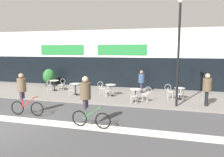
% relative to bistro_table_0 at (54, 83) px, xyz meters
% --- Properties ---
extents(ground_plane, '(120.00, 120.00, 0.00)m').
position_rel_bistro_table_0_xyz_m(ground_plane, '(1.91, -7.32, -0.65)').
color(ground_plane, '#424244').
extents(sidewalk_slab, '(40.00, 5.50, 0.12)m').
position_rel_bistro_table_0_xyz_m(sidewalk_slab, '(1.91, -0.07, -0.59)').
color(sidewalk_slab, slate).
rests_on(sidewalk_slab, ground).
extents(storefront_facade, '(40.00, 4.06, 4.73)m').
position_rel_bistro_table_0_xyz_m(storefront_facade, '(1.91, 4.64, 1.71)').
color(storefront_facade, beige).
rests_on(storefront_facade, ground).
extents(bike_lane_stripe, '(36.00, 0.70, 0.01)m').
position_rel_bistro_table_0_xyz_m(bike_lane_stripe, '(1.91, -6.30, -0.65)').
color(bike_lane_stripe, silver).
rests_on(bike_lane_stripe, ground).
extents(bistro_table_0, '(0.70, 0.70, 0.75)m').
position_rel_bistro_table_0_xyz_m(bistro_table_0, '(0.00, 0.00, 0.00)').
color(bistro_table_0, black).
rests_on(bistro_table_0, sidewalk_slab).
extents(bistro_table_1, '(0.70, 0.70, 0.76)m').
position_rel_bistro_table_0_xyz_m(bistro_table_1, '(2.20, -1.02, 0.01)').
color(bistro_table_1, black).
rests_on(bistro_table_1, sidewalk_slab).
extents(bistro_table_2, '(0.68, 0.68, 0.73)m').
position_rel_bistro_table_0_xyz_m(bistro_table_2, '(4.56, -0.67, -0.01)').
color(bistro_table_2, black).
rests_on(bistro_table_2, sidewalk_slab).
extents(bistro_table_3, '(0.69, 0.69, 0.73)m').
position_rel_bistro_table_0_xyz_m(bistro_table_3, '(6.43, -1.84, -0.01)').
color(bistro_table_3, black).
rests_on(bistro_table_3, sidewalk_slab).
extents(bistro_table_4, '(0.61, 0.61, 0.70)m').
position_rel_bistro_table_0_xyz_m(bistro_table_4, '(8.95, -0.59, -0.04)').
color(bistro_table_4, black).
rests_on(bistro_table_4, sidewalk_slab).
extents(cafe_chair_0_near, '(0.42, 0.58, 0.90)m').
position_rel_bistro_table_0_xyz_m(cafe_chair_0_near, '(-0.00, -0.63, -0.02)').
color(cafe_chair_0_near, '#B7B2AD').
rests_on(cafe_chair_0_near, sidewalk_slab).
extents(cafe_chair_0_side, '(0.58, 0.42, 0.90)m').
position_rel_bistro_table_0_xyz_m(cafe_chair_0_side, '(0.63, -0.00, -0.02)').
color(cafe_chair_0_side, '#B7B2AD').
rests_on(cafe_chair_0_side, sidewalk_slab).
extents(cafe_chair_1_near, '(0.41, 0.58, 0.90)m').
position_rel_bistro_table_0_xyz_m(cafe_chair_1_near, '(2.20, -1.65, -0.02)').
color(cafe_chair_1_near, '#B7B2AD').
rests_on(cafe_chair_1_near, sidewalk_slab).
extents(cafe_chair_2_near, '(0.45, 0.60, 0.90)m').
position_rel_bistro_table_0_xyz_m(cafe_chair_2_near, '(4.57, -1.29, -0.02)').
color(cafe_chair_2_near, '#B7B2AD').
rests_on(cafe_chair_2_near, sidewalk_slab).
extents(cafe_chair_2_side, '(0.60, 0.45, 0.90)m').
position_rel_bistro_table_0_xyz_m(cafe_chair_2_side, '(3.94, -0.66, -0.02)').
color(cafe_chair_2_side, '#B7B2AD').
rests_on(cafe_chair_2_side, sidewalk_slab).
extents(cafe_chair_3_near, '(0.45, 0.60, 0.90)m').
position_rel_bistro_table_0_xyz_m(cafe_chair_3_near, '(6.42, -2.47, -0.02)').
color(cafe_chair_3_near, '#B7B2AD').
rests_on(cafe_chair_3_near, sidewalk_slab).
extents(cafe_chair_3_side, '(0.58, 0.42, 0.90)m').
position_rel_bistro_table_0_xyz_m(cafe_chair_3_side, '(7.05, -1.85, -0.02)').
color(cafe_chair_3_side, '#B7B2AD').
rests_on(cafe_chair_3_side, sidewalk_slab).
extents(cafe_chair_4_near, '(0.41, 0.58, 0.90)m').
position_rel_bistro_table_0_xyz_m(cafe_chair_4_near, '(8.95, -1.21, -0.02)').
color(cafe_chair_4_near, '#B7B2AD').
rests_on(cafe_chair_4_near, sidewalk_slab).
extents(cafe_chair_4_side, '(0.60, 0.45, 0.90)m').
position_rel_bistro_table_0_xyz_m(cafe_chair_4_side, '(8.32, -0.58, -0.02)').
color(cafe_chair_4_side, '#B7B2AD').
rests_on(cafe_chair_4_side, sidewalk_slab).
extents(planter_pot, '(0.98, 0.98, 1.43)m').
position_rel_bistro_table_0_xyz_m(planter_pot, '(-1.37, 1.54, 0.23)').
color(planter_pot, '#232326').
rests_on(planter_pot, sidewalk_slab).
extents(lamp_post, '(0.26, 0.26, 5.60)m').
position_rel_bistro_table_0_xyz_m(lamp_post, '(8.73, -2.38, 2.68)').
color(lamp_post, black).
rests_on(lamp_post, sidewalk_slab).
extents(cyclist_0, '(1.70, 0.50, 2.09)m').
position_rel_bistro_table_0_xyz_m(cyclist_0, '(5.18, -6.32, 0.57)').
color(cyclist_0, black).
rests_on(cyclist_0, ground).
extents(cyclist_2, '(1.72, 0.50, 2.03)m').
position_rel_bistro_table_0_xyz_m(cyclist_2, '(1.63, -5.61, 0.51)').
color(cyclist_2, black).
rests_on(cyclist_2, ground).
extents(pedestrian_near_end, '(0.46, 0.46, 1.58)m').
position_rel_bistro_table_0_xyz_m(pedestrian_near_end, '(6.39, 0.79, 0.40)').
color(pedestrian_near_end, '#382D47').
rests_on(pedestrian_near_end, sidewalk_slab).
extents(pedestrian_far_end, '(0.45, 0.45, 1.76)m').
position_rel_bistro_table_0_xyz_m(pedestrian_far_end, '(10.29, -1.83, 0.51)').
color(pedestrian_far_end, black).
rests_on(pedestrian_far_end, sidewalk_slab).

